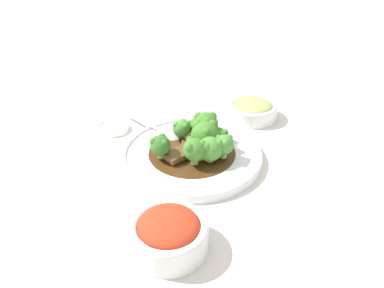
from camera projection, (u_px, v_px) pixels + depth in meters
name	position (u px, v px, depth m)	size (l,w,h in m)	color
ground_plane	(192.00, 158.00, 0.75)	(4.00, 4.00, 0.00)	silver
main_plate	(192.00, 154.00, 0.74)	(0.28, 0.28, 0.02)	white
beef_strip_0	(182.00, 153.00, 0.72)	(0.08, 0.07, 0.01)	brown
beef_strip_1	(170.00, 144.00, 0.75)	(0.07, 0.08, 0.01)	#56331E
beef_strip_2	(191.00, 145.00, 0.74)	(0.05, 0.04, 0.01)	brown
broccoli_floret_0	(219.00, 136.00, 0.73)	(0.04, 0.04, 0.04)	#8EB756
broccoli_floret_1	(206.00, 124.00, 0.75)	(0.05, 0.05, 0.06)	#7FA84C
broccoli_floret_2	(181.00, 128.00, 0.75)	(0.04, 0.04, 0.05)	#7FA84C
broccoli_floret_3	(210.00, 148.00, 0.69)	(0.05, 0.05, 0.05)	#8EB756
broccoli_floret_4	(224.00, 144.00, 0.70)	(0.04, 0.04, 0.05)	#8EB756
broccoli_floret_5	(193.00, 126.00, 0.77)	(0.03, 0.03, 0.04)	#7FA84C
broccoli_floret_6	(195.00, 149.00, 0.68)	(0.04, 0.04, 0.05)	#8EB756
broccoli_floret_7	(205.00, 134.00, 0.72)	(0.06, 0.06, 0.06)	#8EB756
broccoli_floret_8	(160.00, 145.00, 0.70)	(0.04, 0.04, 0.05)	#8EB756
serving_spoon	(164.00, 132.00, 0.78)	(0.17, 0.15, 0.01)	silver
side_bowl_kimchi	(169.00, 233.00, 0.53)	(0.11, 0.11, 0.06)	white
side_bowl_appetizer	(252.00, 109.00, 0.88)	(0.12, 0.12, 0.04)	white
sauce_dish	(113.00, 127.00, 0.84)	(0.07, 0.07, 0.01)	white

